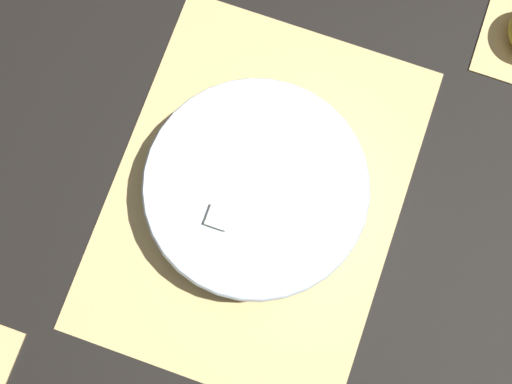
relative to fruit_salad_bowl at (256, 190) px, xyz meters
name	(u,v)px	position (x,y,z in m)	size (l,w,h in m)	color
ground_plane	(256,197)	(0.00, 0.00, -0.04)	(6.00, 6.00, 0.00)	black
bamboo_mat_center	(256,197)	(0.00, 0.00, -0.04)	(0.49, 0.37, 0.01)	#D6B775
fruit_salad_bowl	(256,190)	(0.00, 0.00, 0.00)	(0.28, 0.28, 0.08)	silver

